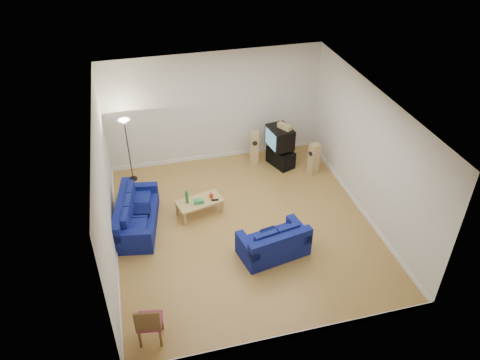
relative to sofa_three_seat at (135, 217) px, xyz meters
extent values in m
cube|color=olive|center=(2.50, -0.66, -0.29)|extent=(6.00, 6.50, 0.01)
cube|color=white|center=(2.50, -0.66, 2.91)|extent=(6.00, 6.50, 0.01)
cube|color=silver|center=(2.50, 2.59, 1.31)|extent=(6.00, 0.01, 3.20)
cube|color=silver|center=(2.50, -3.91, 1.31)|extent=(6.00, 0.01, 3.20)
cube|color=silver|center=(-0.50, -0.66, 1.31)|extent=(0.01, 6.50, 3.20)
cube|color=silver|center=(5.50, -0.66, 1.31)|extent=(0.01, 6.50, 3.20)
cube|color=white|center=(2.50, 2.58, -0.23)|extent=(6.00, 0.02, 0.12)
cube|color=white|center=(2.50, -3.90, -0.23)|extent=(6.00, 0.02, 0.12)
cube|color=white|center=(-0.49, -0.66, -0.23)|extent=(0.02, 6.50, 0.12)
cube|color=white|center=(5.49, -0.66, -0.23)|extent=(0.02, 6.50, 0.12)
cube|color=#080F54|center=(0.05, -0.01, -0.10)|extent=(1.20, 2.12, 0.38)
cube|color=#080F54|center=(-0.27, 0.05, 0.29)|extent=(0.55, 2.00, 0.39)
cube|color=#080F54|center=(0.21, 0.87, 0.20)|extent=(0.88, 0.35, 0.22)
cube|color=#080F54|center=(-0.10, -0.89, 0.20)|extent=(0.88, 0.35, 0.22)
cube|color=#050B34|center=(0.19, -0.03, 0.19)|extent=(0.42, 0.42, 0.11)
cube|color=#080F54|center=(2.90, -1.68, -0.10)|extent=(1.61, 1.09, 0.37)
cube|color=#080F54|center=(2.96, -1.99, 0.27)|extent=(1.49, 0.47, 0.38)
cube|color=#080F54|center=(2.26, -1.80, 0.19)|extent=(0.34, 0.85, 0.21)
cube|color=#080F54|center=(3.53, -1.55, 0.19)|extent=(0.34, 0.85, 0.21)
cube|color=#050B34|center=(2.87, -1.55, 0.17)|extent=(0.41, 0.41, 0.10)
cube|color=tan|center=(1.57, 0.10, 0.09)|extent=(1.21, 0.81, 0.05)
cube|color=tan|center=(1.14, -0.24, -0.11)|extent=(0.07, 0.07, 0.35)
cube|color=tan|center=(1.03, 0.19, -0.11)|extent=(0.07, 0.07, 0.35)
cube|color=tan|center=(2.11, 0.01, -0.11)|extent=(0.07, 0.07, 0.35)
cube|color=tan|center=(2.00, 0.44, -0.11)|extent=(0.07, 0.07, 0.35)
cylinder|color=#197233|center=(1.27, 0.10, 0.28)|extent=(0.09, 0.09, 0.34)
cube|color=green|center=(1.55, 0.02, 0.16)|extent=(0.24, 0.13, 0.10)
cylinder|color=red|center=(1.88, 0.15, 0.18)|extent=(0.09, 0.09, 0.13)
cube|color=black|center=(1.94, 0.03, 0.13)|extent=(0.18, 0.07, 0.02)
cube|color=black|center=(4.21, 1.74, -0.04)|extent=(0.70, 0.91, 0.49)
cube|color=black|center=(4.21, 1.76, 0.26)|extent=(0.56, 0.56, 0.10)
cube|color=black|center=(4.17, 1.76, 0.61)|extent=(0.67, 0.84, 0.59)
cube|color=teal|center=(3.88, 1.71, 0.61)|extent=(0.11, 0.61, 0.47)
cube|color=tan|center=(4.26, 1.69, 0.97)|extent=(0.34, 0.42, 0.14)
cube|color=tan|center=(3.52, 2.04, 0.20)|extent=(0.28, 0.33, 0.98)
cylinder|color=black|center=(3.49, 1.90, 0.44)|extent=(0.15, 0.05, 0.14)
cube|color=tan|center=(4.95, 1.11, 0.17)|extent=(0.33, 0.30, 0.92)
cylinder|color=black|center=(4.82, 1.06, 0.39)|extent=(0.07, 0.13, 0.13)
cylinder|color=black|center=(0.05, 2.04, -0.27)|extent=(0.23, 0.23, 0.03)
cylinder|color=black|center=(0.05, 2.04, 0.59)|extent=(0.03, 0.03, 1.71)
cone|color=white|center=(0.05, 2.04, 1.47)|extent=(0.31, 0.31, 0.14)
cube|color=brown|center=(-0.16, -3.41, -0.06)|extent=(0.05, 0.05, 0.45)
cube|color=brown|center=(-0.09, -3.05, -0.06)|extent=(0.05, 0.05, 0.45)
cube|color=brown|center=(0.20, -3.48, -0.06)|extent=(0.05, 0.05, 0.45)
cube|color=brown|center=(0.27, -3.12, -0.06)|extent=(0.05, 0.05, 0.45)
cube|color=#94304C|center=(0.05, -3.27, 0.18)|extent=(0.52, 0.52, 0.06)
cube|color=brown|center=(0.02, -3.47, 0.43)|extent=(0.45, 0.12, 0.45)
camera|label=1|loc=(0.28, -8.92, 7.06)|focal=35.00mm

